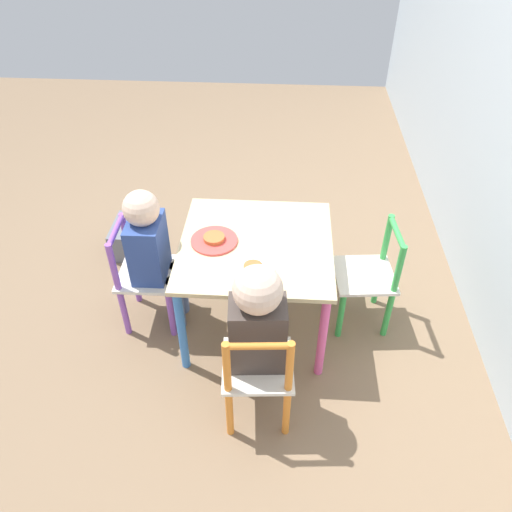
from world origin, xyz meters
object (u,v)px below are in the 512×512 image
at_px(chair_purple, 144,276).
at_px(storage_bin, 130,237).
at_px(plate_right, 253,269).
at_px(chair_green, 369,278).
at_px(chair_orange, 258,373).
at_px(child_right, 258,327).
at_px(plate_front, 214,240).
at_px(child_front, 153,249).
at_px(kids_table, 256,254).

height_order(chair_purple, storage_bin, chair_purple).
bearing_deg(plate_right, chair_green, 113.83).
height_order(chair_orange, child_right, child_right).
relative_size(chair_green, storage_bin, 1.99).
height_order(plate_right, plate_front, same).
bearing_deg(plate_front, child_front, -88.54).
height_order(child_right, plate_front, child_right).
distance_m(child_front, storage_bin, 0.67).
bearing_deg(child_right, plate_front, -69.05).
bearing_deg(plate_right, storage_bin, -132.68).
height_order(chair_orange, chair_green, same).
relative_size(chair_purple, chair_green, 1.00).
height_order(chair_purple, child_right, child_right).
height_order(child_right, plate_right, child_right).
height_order(kids_table, plate_right, plate_right).
height_order(kids_table, child_right, child_right).
xyz_separation_m(kids_table, chair_purple, (0.01, -0.51, -0.15)).
relative_size(chair_orange, storage_bin, 1.99).
xyz_separation_m(kids_table, chair_orange, (0.50, 0.04, -0.15)).
bearing_deg(storage_bin, child_right, 39.09).
height_order(chair_green, storage_bin, chair_green).
xyz_separation_m(kids_table, chair_green, (-0.05, 0.50, -0.15)).
bearing_deg(child_front, chair_purple, 90.00).
distance_m(chair_orange, child_right, 0.19).
bearing_deg(plate_front, plate_right, 45.00).
distance_m(kids_table, plate_right, 0.19).
relative_size(chair_orange, child_right, 0.72).
relative_size(plate_right, storage_bin, 0.64).
relative_size(chair_purple, child_right, 0.72).
relative_size(chair_purple, storage_bin, 1.99).
bearing_deg(chair_orange, plate_front, -71.33).
height_order(child_front, plate_right, child_front).
relative_size(child_right, child_front, 1.03).
xyz_separation_m(chair_orange, chair_purple, (-0.50, -0.54, 0.00)).
xyz_separation_m(plate_right, storage_bin, (-0.67, -0.73, -0.40)).
xyz_separation_m(child_right, child_front, (-0.44, -0.48, -0.02)).
relative_size(chair_orange, plate_right, 3.09).
relative_size(kids_table, chair_purple, 1.22).
xyz_separation_m(kids_table, plate_right, (0.18, 0.00, 0.07)).
bearing_deg(storage_bin, kids_table, 55.73).
relative_size(kids_table, chair_orange, 1.22).
height_order(kids_table, child_front, child_front).
xyz_separation_m(chair_purple, child_front, (-0.00, 0.06, 0.16)).
xyz_separation_m(chair_green, child_front, (0.05, -0.95, 0.16)).
height_order(chair_orange, plate_right, chair_orange).
bearing_deg(child_right, chair_orange, 90.00).
relative_size(chair_green, child_front, 0.74).
distance_m(plate_front, storage_bin, 0.84).
height_order(chair_orange, plate_front, chair_orange).
height_order(plate_front, storage_bin, plate_front).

